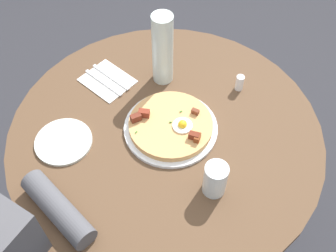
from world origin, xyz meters
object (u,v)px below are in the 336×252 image
knife (111,77)px  salt_shaker (240,83)px  bread_plate (64,142)px  water_bottle (163,49)px  fork (104,82)px  water_glass (215,179)px  dining_table (166,160)px  breakfast_pizza (171,125)px  pizza_plate (171,128)px

knife → salt_shaker: (-0.20, 0.41, 0.02)m
bread_plate → knife: bearing=-172.2°
water_bottle → salt_shaker: bearing=110.7°
fork → water_glass: size_ratio=1.59×
dining_table → knife: bearing=-108.2°
breakfast_pizza → water_bottle: 0.26m
breakfast_pizza → knife: breakfast_pizza is taller
dining_table → water_glass: size_ratio=9.01×
fork → knife: bearing=90.0°
salt_shaker → fork: bearing=-60.9°
bread_plate → water_glass: size_ratio=1.60×
bread_plate → salt_shaker: (-0.50, 0.37, 0.02)m
fork → water_bottle: size_ratio=0.67×
bread_plate → knife: bread_plate is taller
dining_table → pizza_plate: size_ratio=3.35×
dining_table → bread_plate: size_ratio=5.62×
knife → water_glass: size_ratio=1.59×
bread_plate → fork: bearing=-170.0°
pizza_plate → knife: size_ratio=1.69×
water_bottle → bread_plate: bearing=-15.8°
water_glass → water_bottle: 0.48m
pizza_plate → water_bottle: (-0.18, -0.14, 0.13)m
knife → salt_shaker: size_ratio=3.09×
dining_table → pizza_plate: bearing=137.8°
knife → dining_table: bearing=-8.5°
dining_table → water_bottle: water_bottle is taller
breakfast_pizza → water_glass: (0.12, 0.22, 0.03)m
water_glass → water_bottle: size_ratio=0.42×
pizza_plate → water_bottle: 0.27m
fork → salt_shaker: size_ratio=3.09×
salt_shaker → water_glass: bearing=15.7°
knife → water_glass: (0.20, 0.52, 0.05)m
fork → pizza_plate: bearing=1.1°
dining_table → water_glass: (0.11, 0.23, 0.23)m
water_bottle → salt_shaker: 0.29m
dining_table → knife: 0.36m
water_bottle → fork: bearing=-50.2°
knife → pizza_plate: bearing=-5.5°
water_glass → salt_shaker: 0.41m
water_glass → fork: bearing=-107.5°
breakfast_pizza → pizza_plate: bearing=-117.1°
dining_table → bread_plate: bearing=-49.6°
breakfast_pizza → water_glass: bearing=61.4°
dining_table → bread_plate: bread_plate is taller
breakfast_pizza → water_glass: size_ratio=2.39×
fork → water_bottle: water_bottle is taller
salt_shaker → breakfast_pizza: bearing=-21.2°
breakfast_pizza → water_bottle: bearing=-141.4°
salt_shaker → knife: bearing=-64.4°
bread_plate → knife: (-0.31, -0.04, 0.00)m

